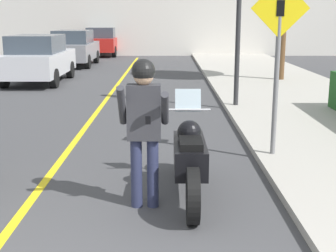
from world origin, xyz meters
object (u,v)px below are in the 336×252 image
Objects in this scene: person_biker at (144,117)px; parked_car_red at (103,41)px; parked_car_silver at (38,59)px; crossing_sign at (278,51)px; parked_car_grey at (74,48)px; motorcycle at (190,158)px.

person_biker is 0.43× the size of parked_car_red.
parked_car_silver is 1.00× the size of parked_car_red.
crossing_sign reaches higher than person_biker.
parked_car_silver is 1.00× the size of parked_car_grey.
crossing_sign is 0.66× the size of parked_car_red.
parked_car_grey is 1.00× the size of parked_car_red.
parked_car_silver is 5.90m from parked_car_grey.
parked_car_silver is at bearing -91.10° from parked_car_grey.
person_biker is at bearing -68.96° from parked_car_silver.
person_biker is at bearing -136.09° from crossing_sign.
parked_car_silver is at bearing 124.24° from crossing_sign.
crossing_sign reaches higher than parked_car_silver.
parked_car_red is at bearing 98.99° from person_biker.
person_biker reaches higher than parked_car_silver.
motorcycle is 0.92m from person_biker.
person_biker is 0.43× the size of parked_car_grey.
parked_car_silver is 12.02m from parked_car_red.
parked_car_grey is (0.11, 5.90, 0.00)m from parked_car_silver.
parked_car_grey is (-4.75, 16.69, 0.34)m from motorcycle.
crossing_sign reaches higher than motorcycle.
motorcycle is 2.45m from crossing_sign.
parked_car_grey is at bearing 88.90° from parked_car_silver.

